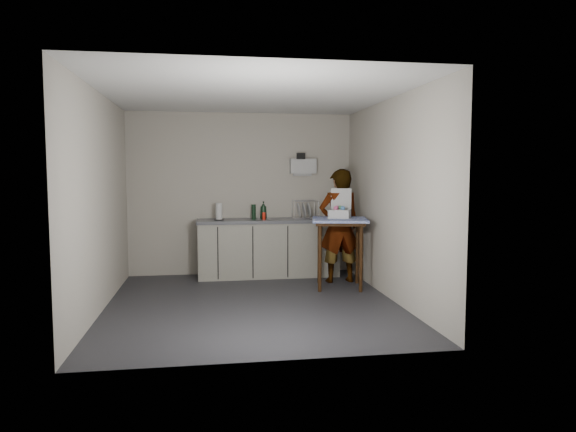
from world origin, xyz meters
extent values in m
plane|color=#29292E|center=(0.00, 0.00, 0.00)|extent=(4.00, 4.00, 0.00)
cube|color=beige|center=(0.00, 1.99, 1.30)|extent=(3.60, 0.02, 2.60)
cube|color=beige|center=(1.79, 0.00, 1.30)|extent=(0.02, 4.00, 2.60)
cube|color=beige|center=(-1.79, 0.00, 1.30)|extent=(0.02, 4.00, 2.60)
cube|color=white|center=(0.00, 0.00, 2.60)|extent=(3.60, 4.00, 0.01)
cube|color=black|center=(0.40, 1.70, 0.04)|extent=(2.20, 0.52, 0.08)
cube|color=#A7A594|center=(0.40, 1.70, 0.43)|extent=(2.20, 0.58, 0.86)
cube|color=#4C4E57|center=(0.40, 1.70, 0.89)|extent=(2.24, 0.62, 0.05)
cube|color=black|center=(-0.40, 1.41, 0.43)|extent=(0.02, 0.01, 0.80)
cube|color=black|center=(0.13, 1.41, 0.43)|extent=(0.02, 0.01, 0.80)
cube|color=black|center=(0.67, 1.41, 0.43)|extent=(0.01, 0.01, 0.80)
cube|color=black|center=(1.20, 1.41, 0.43)|extent=(0.02, 0.01, 0.80)
cube|color=silver|center=(1.00, 1.92, 1.75)|extent=(0.42, 0.16, 0.24)
cube|color=silver|center=(1.00, 1.97, 1.61)|extent=(0.30, 0.06, 0.04)
cube|color=black|center=(0.95, 1.83, 1.91)|extent=(0.14, 0.02, 0.10)
cylinder|color=#381C0C|center=(0.98, 0.51, 0.46)|extent=(0.05, 0.05, 0.91)
cylinder|color=#381C0C|center=(1.53, 0.39, 0.46)|extent=(0.05, 0.05, 0.91)
cylinder|color=#381C0C|center=(1.09, 1.06, 0.46)|extent=(0.05, 0.05, 0.91)
cylinder|color=#381C0C|center=(1.64, 0.95, 0.46)|extent=(0.05, 0.05, 0.91)
cube|color=#381C0C|center=(1.31, 0.73, 0.94)|extent=(0.80, 0.80, 0.05)
cube|color=#1A32A0|center=(1.31, 0.73, 0.98)|extent=(0.91, 0.91, 0.03)
imported|color=#B2A593|center=(1.40, 1.09, 0.85)|extent=(0.65, 0.45, 1.70)
imported|color=black|center=(0.33, 1.71, 1.05)|extent=(0.12, 0.12, 0.28)
cylinder|color=red|center=(0.33, 1.66, 0.97)|extent=(0.06, 0.06, 0.11)
cylinder|color=black|center=(0.17, 1.70, 1.03)|extent=(0.07, 0.07, 0.24)
cylinder|color=black|center=(-0.37, 1.64, 0.92)|extent=(0.15, 0.15, 0.01)
cylinder|color=silver|center=(-0.37, 1.64, 1.05)|extent=(0.10, 0.10, 0.25)
cube|color=silver|center=(1.01, 1.76, 0.92)|extent=(0.42, 0.32, 0.02)
cylinder|color=silver|center=(0.82, 1.62, 1.07)|extent=(0.01, 0.01, 0.27)
cylinder|color=silver|center=(1.20, 1.62, 1.07)|extent=(0.01, 0.01, 0.27)
cylinder|color=silver|center=(0.82, 1.90, 1.07)|extent=(0.01, 0.01, 0.27)
cylinder|color=silver|center=(1.20, 1.90, 1.07)|extent=(0.01, 0.01, 0.27)
cylinder|color=silver|center=(0.90, 1.76, 1.05)|extent=(0.05, 0.23, 0.23)
cylinder|color=silver|center=(0.99, 1.76, 1.05)|extent=(0.05, 0.23, 0.23)
cylinder|color=silver|center=(1.07, 1.76, 1.05)|extent=(0.05, 0.23, 0.23)
cube|color=silver|center=(1.33, 0.81, 1.00)|extent=(0.39, 0.39, 0.01)
cube|color=silver|center=(1.28, 0.68, 1.06)|extent=(0.28, 0.12, 0.11)
cube|color=silver|center=(1.39, 0.95, 1.06)|extent=(0.28, 0.12, 0.11)
cube|color=silver|center=(1.20, 0.87, 1.06)|extent=(0.12, 0.28, 0.11)
cube|color=silver|center=(1.47, 0.76, 1.06)|extent=(0.12, 0.28, 0.11)
cube|color=silver|center=(1.39, 0.96, 1.26)|extent=(0.28, 0.12, 0.30)
cylinder|color=white|center=(1.33, 0.81, 1.06)|extent=(0.20, 0.20, 0.11)
sphere|color=#FC5DA2|center=(1.27, 0.80, 1.14)|extent=(0.07, 0.07, 0.07)
sphere|color=#5494E5|center=(1.36, 0.76, 1.14)|extent=(0.07, 0.07, 0.07)
sphere|color=#4FC06B|center=(1.35, 0.86, 1.14)|extent=(0.07, 0.07, 0.07)
sphere|color=#FC5DA2|center=(1.31, 0.87, 1.14)|extent=(0.07, 0.07, 0.07)
camera|label=1|loc=(-0.54, -6.33, 1.65)|focal=32.00mm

